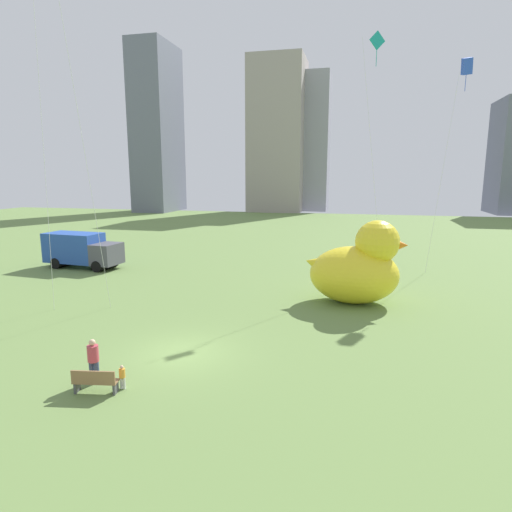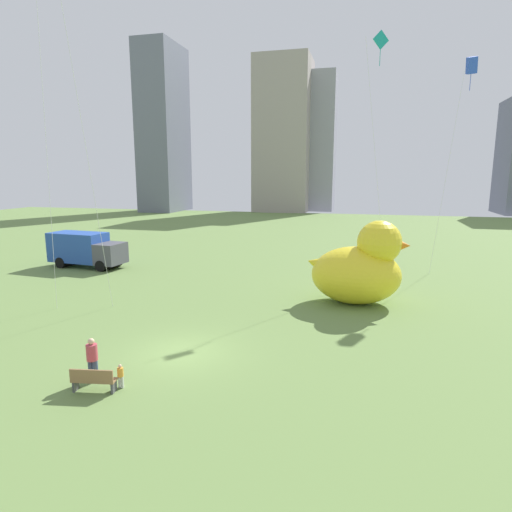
{
  "view_description": "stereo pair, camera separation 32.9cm",
  "coord_description": "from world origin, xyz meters",
  "px_view_note": "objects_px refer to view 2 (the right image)",
  "views": [
    {
      "loc": [
        7.19,
        -16.28,
        7.58
      ],
      "look_at": [
        2.6,
        2.83,
        3.87
      ],
      "focal_mm": 30.41,
      "sensor_mm": 36.0,
      "label": 1
    },
    {
      "loc": [
        7.51,
        -16.2,
        7.58
      ],
      "look_at": [
        2.6,
        2.83,
        3.87
      ],
      "focal_mm": 30.41,
      "sensor_mm": 36.0,
      "label": 2
    }
  ],
  "objects_px": {
    "person_child": "(121,375)",
    "kite_teal": "(380,55)",
    "giant_inflatable_duck": "(360,268)",
    "park_bench": "(93,380)",
    "box_truck": "(86,250)",
    "person_adult": "(92,357)",
    "kite_blue": "(471,67)"
  },
  "relations": [
    {
      "from": "person_child",
      "to": "kite_teal",
      "type": "bearing_deg",
      "value": 66.92
    },
    {
      "from": "giant_inflatable_duck",
      "to": "park_bench",
      "type": "bearing_deg",
      "value": -123.2
    },
    {
      "from": "person_child",
      "to": "box_truck",
      "type": "bearing_deg",
      "value": 128.41
    },
    {
      "from": "person_adult",
      "to": "box_truck",
      "type": "relative_size",
      "value": 0.25
    },
    {
      "from": "person_child",
      "to": "giant_inflatable_duck",
      "type": "height_order",
      "value": "giant_inflatable_duck"
    },
    {
      "from": "person_adult",
      "to": "box_truck",
      "type": "xyz_separation_m",
      "value": [
        -12.81,
        17.55,
        0.54
      ]
    },
    {
      "from": "person_adult",
      "to": "box_truck",
      "type": "distance_m",
      "value": 21.74
    },
    {
      "from": "park_bench",
      "to": "kite_teal",
      "type": "bearing_deg",
      "value": 65.71
    },
    {
      "from": "giant_inflatable_duck",
      "to": "kite_teal",
      "type": "relative_size",
      "value": 0.35
    },
    {
      "from": "giant_inflatable_duck",
      "to": "box_truck",
      "type": "distance_m",
      "value": 22.68
    },
    {
      "from": "person_adult",
      "to": "kite_teal",
      "type": "distance_m",
      "value": 26.89
    },
    {
      "from": "park_bench",
      "to": "box_truck",
      "type": "bearing_deg",
      "value": 126.08
    },
    {
      "from": "box_truck",
      "to": "kite_teal",
      "type": "height_order",
      "value": "kite_teal"
    },
    {
      "from": "park_bench",
      "to": "person_adult",
      "type": "relative_size",
      "value": 0.97
    },
    {
      "from": "kite_blue",
      "to": "person_adult",
      "type": "bearing_deg",
      "value": -126.13
    },
    {
      "from": "giant_inflatable_duck",
      "to": "kite_blue",
      "type": "xyz_separation_m",
      "value": [
        6.92,
        9.59,
        12.91
      ]
    },
    {
      "from": "park_bench",
      "to": "box_truck",
      "type": "xyz_separation_m",
      "value": [
        -13.35,
        18.32,
        0.98
      ]
    },
    {
      "from": "person_adult",
      "to": "giant_inflatable_duck",
      "type": "xyz_separation_m",
      "value": [
        9.32,
        12.66,
        1.21
      ]
    },
    {
      "from": "giant_inflatable_duck",
      "to": "box_truck",
      "type": "relative_size",
      "value": 0.92
    },
    {
      "from": "giant_inflatable_duck",
      "to": "box_truck",
      "type": "height_order",
      "value": "giant_inflatable_duck"
    },
    {
      "from": "box_truck",
      "to": "kite_blue",
      "type": "distance_m",
      "value": 32.41
    },
    {
      "from": "box_truck",
      "to": "person_adult",
      "type": "bearing_deg",
      "value": -53.87
    },
    {
      "from": "kite_teal",
      "to": "giant_inflatable_duck",
      "type": "bearing_deg",
      "value": -94.89
    },
    {
      "from": "person_adult",
      "to": "park_bench",
      "type": "bearing_deg",
      "value": -54.96
    },
    {
      "from": "person_child",
      "to": "giant_inflatable_duck",
      "type": "xyz_separation_m",
      "value": [
        8.03,
        12.89,
        1.63
      ]
    },
    {
      "from": "giant_inflatable_duck",
      "to": "kite_blue",
      "type": "distance_m",
      "value": 17.51
    },
    {
      "from": "box_truck",
      "to": "kite_blue",
      "type": "height_order",
      "value": "kite_blue"
    },
    {
      "from": "person_child",
      "to": "kite_blue",
      "type": "relative_size",
      "value": 0.06
    },
    {
      "from": "park_bench",
      "to": "person_child",
      "type": "height_order",
      "value": "park_bench"
    },
    {
      "from": "park_bench",
      "to": "kite_blue",
      "type": "xyz_separation_m",
      "value": [
        15.71,
        23.02,
        14.56
      ]
    },
    {
      "from": "kite_blue",
      "to": "park_bench",
      "type": "bearing_deg",
      "value": -124.31
    },
    {
      "from": "kite_teal",
      "to": "kite_blue",
      "type": "xyz_separation_m",
      "value": [
        6.28,
        2.13,
        -0.68
      ]
    }
  ]
}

